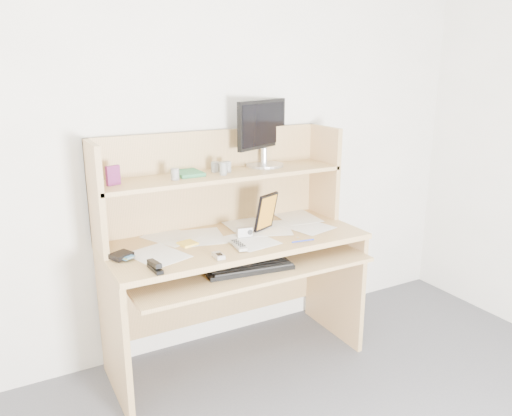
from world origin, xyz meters
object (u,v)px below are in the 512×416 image
desk (229,243)px  monitor (263,131)px  keyboard (249,267)px  game_case (266,212)px  tv_remote (238,245)px

desk → monitor: monitor is taller
keyboard → monitor: (0.34, 0.46, 0.62)m
keyboard → game_case: (0.24, 0.24, 0.20)m
tv_remote → keyboard: bearing=-67.2°
tv_remote → desk: bearing=84.2°
tv_remote → game_case: 0.32m
game_case → monitor: size_ratio=0.52×
keyboard → game_case: bearing=52.8°
desk → game_case: bearing=-15.5°
desk → game_case: size_ratio=6.55×
desk → tv_remote: (-0.05, -0.22, 0.07)m
monitor → keyboard: bearing=-151.2°
desk → tv_remote: size_ratio=8.89×
game_case → monitor: monitor is taller
keyboard → monitor: monitor is taller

